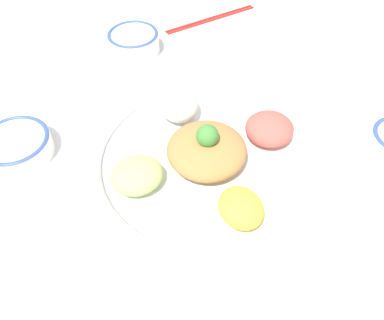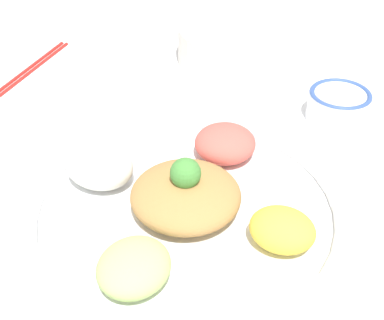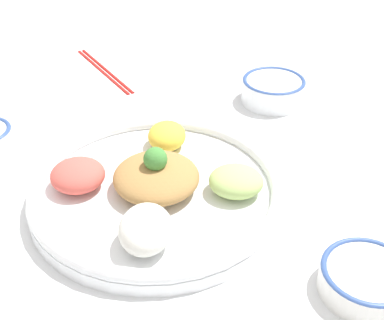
# 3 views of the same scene
# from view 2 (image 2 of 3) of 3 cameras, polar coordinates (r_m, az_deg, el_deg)

# --- Properties ---
(ground_plane) EXTENTS (2.40, 2.40, 0.00)m
(ground_plane) POSITION_cam_2_polar(r_m,az_deg,el_deg) (0.64, -0.46, -5.39)
(ground_plane) COLOR white
(salad_platter) EXTENTS (0.37, 0.37, 0.09)m
(salad_platter) POSITION_cam_2_polar(r_m,az_deg,el_deg) (0.61, -0.81, -5.02)
(salad_platter) COLOR white
(salad_platter) RESTS_ON ground_plane
(sauce_bowl_far) EXTENTS (0.09, 0.09, 0.05)m
(sauce_bowl_far) POSITION_cam_2_polar(r_m,az_deg,el_deg) (0.81, 15.37, 5.74)
(sauce_bowl_far) COLOR white
(sauce_bowl_far) RESTS_ON ground_plane
(side_serving_bowl) EXTENTS (0.23, 0.23, 0.07)m
(side_serving_bowl) POSITION_cam_2_polar(r_m,az_deg,el_deg) (0.95, 5.49, 12.53)
(side_serving_bowl) COLOR silver
(side_serving_bowl) RESTS_ON ground_plane
(chopsticks_pair_far) EXTENTS (0.24, 0.08, 0.01)m
(chopsticks_pair_far) POSITION_cam_2_polar(r_m,az_deg,el_deg) (0.96, -17.21, 9.09)
(chopsticks_pair_far) COLOR red
(chopsticks_pair_far) RESTS_ON ground_plane
(serving_spoon_main) EXTENTS (0.06, 0.13, 0.01)m
(serving_spoon_main) POSITION_cam_2_polar(r_m,az_deg,el_deg) (0.85, -5.22, 6.66)
(serving_spoon_main) COLOR white
(serving_spoon_main) RESTS_ON ground_plane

